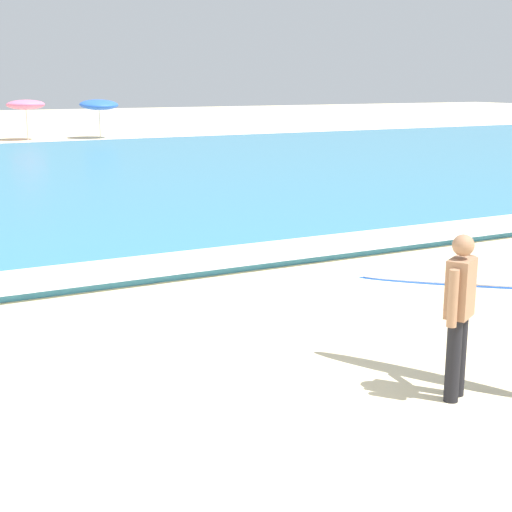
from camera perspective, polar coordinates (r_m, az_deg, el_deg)
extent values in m
plane|color=beige|center=(7.42, -4.55, -12.45)|extent=(160.00, 160.00, 0.00)
cube|color=white|center=(12.41, -14.81, -1.52)|extent=(120.00, 1.52, 0.01)
cylinder|color=black|center=(7.92, 14.76, -7.70)|extent=(0.15, 0.15, 0.88)
cylinder|color=black|center=(8.09, 15.17, -7.28)|extent=(0.15, 0.15, 0.88)
cube|color=#9E7051|center=(7.78, 15.29, -2.37)|extent=(0.40, 0.36, 0.60)
sphere|color=#9E7051|center=(7.67, 15.49, 0.79)|extent=(0.22, 0.22, 0.22)
cylinder|color=#9E7051|center=(7.58, 14.75, -3.14)|extent=(0.10, 0.10, 0.58)
cylinder|color=#9E7051|center=(8.03, 15.74, -1.77)|extent=(0.32, 0.24, 0.51)
ellipsoid|color=white|center=(8.26, 16.31, -1.90)|extent=(1.52, 2.37, 0.32)
ellipsoid|color=blue|center=(8.26, 16.30, -2.02)|extent=(1.59, 2.47, 0.29)
cylinder|color=beige|center=(43.35, -17.02, 9.63)|extent=(0.05, 0.05, 1.83)
ellipsoid|color=pink|center=(43.31, -17.11, 10.94)|extent=(2.05, 2.06, 0.57)
cylinder|color=beige|center=(43.78, -11.80, 9.92)|extent=(0.05, 0.05, 1.77)
ellipsoid|color=blue|center=(43.74, -11.86, 11.19)|extent=(2.15, 2.19, 0.72)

